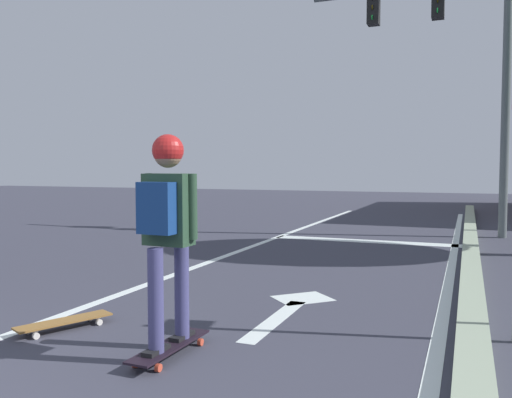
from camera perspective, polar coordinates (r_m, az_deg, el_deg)
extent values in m
cube|color=silver|center=(7.71, -5.36, -6.86)|extent=(0.12, 20.00, 0.01)
cube|color=silver|center=(6.88, 20.04, -8.29)|extent=(0.12, 20.00, 0.01)
cube|color=silver|center=(10.13, 11.71, -4.46)|extent=(3.43, 0.40, 0.01)
cube|color=silver|center=(4.89, 2.08, -12.85)|extent=(0.16, 1.40, 0.01)
cube|color=silver|center=(5.67, 5.04, -10.59)|extent=(0.71, 0.71, 0.01)
cube|color=#95A48A|center=(6.87, 22.16, -7.79)|extent=(0.24, 24.00, 0.14)
cube|color=black|center=(4.04, -9.26, -15.33)|extent=(0.22, 0.85, 0.02)
cube|color=#B2B2B7|center=(4.28, -7.12, -14.44)|extent=(0.16, 0.05, 0.01)
cylinder|color=#C44630|center=(4.34, -8.22, -14.68)|extent=(0.03, 0.06, 0.06)
cylinder|color=#C44630|center=(4.25, -6.00, -15.06)|extent=(0.03, 0.06, 0.06)
cube|color=#B2B2B7|center=(3.83, -11.68, -16.69)|extent=(0.16, 0.05, 0.01)
cylinder|color=#C44630|center=(3.89, -12.85, -16.90)|extent=(0.03, 0.06, 0.06)
cylinder|color=#C44630|center=(3.79, -10.47, -17.43)|extent=(0.03, 0.06, 0.06)
cylinder|color=#404071|center=(4.08, -7.99, -9.68)|extent=(0.11, 0.11, 0.73)
cube|color=black|center=(4.18, -7.95, -14.38)|extent=(0.10, 0.24, 0.03)
cylinder|color=#404071|center=(3.80, -10.74, -10.69)|extent=(0.11, 0.11, 0.73)
cube|color=black|center=(3.90, -10.68, -15.69)|extent=(0.10, 0.24, 0.03)
cube|color=#27432E|center=(3.84, -9.40, -1.11)|extent=(0.35, 0.19, 0.51)
cylinder|color=#27432E|center=(3.97, -11.36, -0.66)|extent=(0.07, 0.13, 0.47)
cylinder|color=#27432E|center=(3.77, -6.87, -0.82)|extent=(0.07, 0.08, 0.47)
sphere|color=#8C6952|center=(3.83, -9.46, 4.84)|extent=(0.20, 0.20, 0.20)
sphere|color=red|center=(3.83, -9.47, 5.21)|extent=(0.23, 0.23, 0.23)
cube|color=navy|center=(3.73, -10.57, -0.96)|extent=(0.26, 0.15, 0.36)
cube|color=olive|center=(4.88, -19.94, -12.25)|extent=(0.50, 0.81, 0.02)
cube|color=#B2B2B7|center=(4.99, -17.01, -11.99)|extent=(0.16, 0.11, 0.01)
cylinder|color=silver|center=(5.08, -17.46, -12.12)|extent=(0.05, 0.06, 0.05)
cylinder|color=silver|center=(4.92, -16.52, -12.59)|extent=(0.05, 0.06, 0.05)
cube|color=#B2B2B7|center=(4.78, -23.01, -12.80)|extent=(0.16, 0.11, 0.01)
cylinder|color=silver|center=(4.87, -23.38, -12.91)|extent=(0.05, 0.06, 0.05)
cylinder|color=silver|center=(4.71, -22.60, -13.45)|extent=(0.05, 0.06, 0.05)
cylinder|color=slate|center=(11.47, 25.30, 9.29)|extent=(0.16, 0.16, 5.23)
cube|color=black|center=(11.87, 19.02, 19.38)|extent=(0.24, 0.28, 0.64)
cylinder|color=#3C3106|center=(11.73, 18.98, 19.59)|extent=(0.02, 0.10, 0.10)
cylinder|color=green|center=(11.67, 18.96, 18.65)|extent=(0.02, 0.10, 0.10)
cube|color=black|center=(12.01, 12.54, 19.30)|extent=(0.24, 0.28, 0.64)
cylinder|color=#3C3106|center=(11.86, 12.42, 19.49)|extent=(0.02, 0.10, 0.10)
cylinder|color=green|center=(11.81, 12.41, 18.56)|extent=(0.02, 0.10, 0.10)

